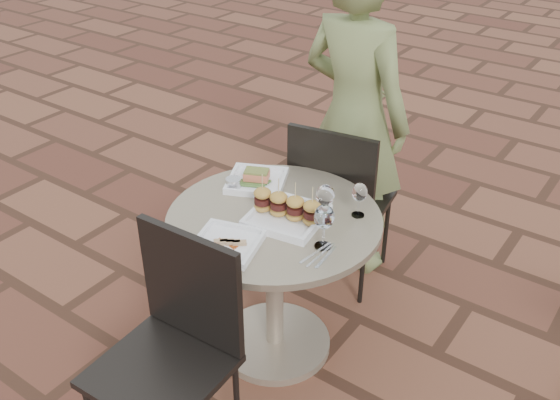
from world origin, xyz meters
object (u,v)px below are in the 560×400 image
Objects in this scene: chair_far at (337,194)px; plate_tuna at (226,243)px; plate_salmon at (257,180)px; plate_sliders at (287,211)px; diner at (354,118)px; chair_near at (175,335)px; cafe_table at (274,264)px.

chair_far is 0.87m from plate_tuna.
chair_far is 2.79× the size of plate_salmon.
chair_far reaches higher than plate_sliders.
diner is at bearing -83.69° from chair_far.
plate_salmon is (-0.20, -0.40, 0.20)m from chair_far.
diner reaches higher than chair_far.
plate_tuna is at bearing 99.78° from diner.
chair_far is at bearing 90.22° from plate_tuna.
plate_tuna is at bearing 92.78° from chair_near.
diner is 0.67m from plate_salmon.
chair_far is 0.40m from diner.
diner is 5.08× the size of plate_salmon.
plate_sliders is 0.30m from plate_tuna.
plate_salmon is at bearing 113.80° from plate_tuna.
chair_near is 1.48m from diner.
cafe_table is 0.62m from chair_near.
diner is at bearing 96.79° from cafe_table.
plate_tuna is (-0.08, -0.29, -0.03)m from plate_sliders.
plate_salmon is at bearing 85.10° from diner.
chair_far is at bearing 111.48° from diner.
cafe_table is 0.58m from chair_far.
cafe_table is 0.53× the size of diner.
chair_near is 2.79× the size of plate_salmon.
chair_near reaches higher than cafe_table.
chair_far is 0.61m from plate_sliders.
cafe_table is at bearing 85.16° from plate_tuna.
cafe_table is at bearing 88.25° from chair_near.
diner is 0.84m from plate_sliders.
chair_far reaches higher than cafe_table.
plate_sliders is at bearing -30.33° from plate_salmon.
diner reaches higher than plate_sliders.
chair_far is at bearing 98.62° from plate_sliders.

